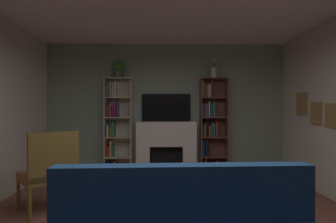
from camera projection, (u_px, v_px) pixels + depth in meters
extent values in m
cube|color=gray|center=(166.00, 110.00, 5.99)|extent=(5.17, 0.06, 2.79)
cube|color=#A17C43|center=(333.00, 115.00, 4.23)|extent=(0.03, 0.41, 0.37)
cube|color=olive|center=(333.00, 115.00, 4.22)|extent=(0.01, 0.35, 0.31)
cube|color=#A17C43|center=(316.00, 113.00, 4.69)|extent=(0.03, 0.31, 0.37)
cube|color=#435B5A|center=(316.00, 113.00, 4.69)|extent=(0.01, 0.25, 0.31)
cube|color=#A17C43|center=(302.00, 104.00, 5.17)|extent=(0.03, 0.36, 0.41)
cube|color=#9C9D51|center=(301.00, 104.00, 5.17)|extent=(0.01, 0.30, 0.35)
cube|color=white|center=(143.00, 161.00, 5.83)|extent=(0.28, 0.26, 0.63)
cube|color=white|center=(189.00, 161.00, 5.85)|extent=(0.28, 0.26, 0.63)
cube|color=white|center=(166.00, 134.00, 5.84)|extent=(1.25, 0.26, 0.51)
cube|color=black|center=(166.00, 160.00, 5.93)|extent=(0.69, 0.08, 0.63)
cube|color=#5D504D|center=(166.00, 179.00, 5.56)|extent=(1.35, 0.30, 0.03)
cube|color=black|center=(166.00, 108.00, 5.93)|extent=(1.03, 0.06, 0.58)
cube|color=beige|center=(105.00, 127.00, 5.79)|extent=(0.02, 0.30, 2.05)
cube|color=beige|center=(132.00, 127.00, 5.80)|extent=(0.02, 0.30, 2.05)
cube|color=beige|center=(120.00, 127.00, 5.93)|extent=(0.56, 0.02, 2.05)
cube|color=beige|center=(119.00, 176.00, 5.80)|extent=(0.53, 0.30, 0.02)
cube|color=black|center=(107.00, 170.00, 5.82)|extent=(0.03, 0.21, 0.23)
cube|color=#1C4491|center=(110.00, 168.00, 5.83)|extent=(0.03, 0.19, 0.31)
cube|color=#3B644C|center=(111.00, 170.00, 5.81)|extent=(0.03, 0.23, 0.24)
cube|color=#2C6F54|center=(114.00, 169.00, 5.84)|extent=(0.03, 0.17, 0.27)
cube|color=olive|center=(115.00, 168.00, 5.81)|extent=(0.03, 0.22, 0.30)
cube|color=#A4241C|center=(117.00, 169.00, 5.83)|extent=(0.03, 0.20, 0.26)
cube|color=beige|center=(119.00, 157.00, 5.79)|extent=(0.53, 0.30, 0.02)
cube|color=#A33B1B|center=(107.00, 148.00, 5.83)|extent=(0.02, 0.18, 0.32)
cube|color=red|center=(109.00, 151.00, 5.82)|extent=(0.04, 0.19, 0.21)
cube|color=beige|center=(111.00, 149.00, 5.81)|extent=(0.03, 0.24, 0.33)
cube|color=#2B714A|center=(113.00, 151.00, 5.83)|extent=(0.03, 0.20, 0.23)
cube|color=beige|center=(119.00, 137.00, 5.79)|extent=(0.53, 0.30, 0.02)
cube|color=#1F5084|center=(107.00, 129.00, 5.81)|extent=(0.02, 0.21, 0.34)
cube|color=beige|center=(108.00, 131.00, 5.79)|extent=(0.03, 0.25, 0.24)
cube|color=#9F8B3B|center=(111.00, 132.00, 5.83)|extent=(0.04, 0.18, 0.21)
cube|color=#376D51|center=(114.00, 129.00, 5.80)|extent=(0.04, 0.25, 0.31)
cube|color=beige|center=(119.00, 117.00, 5.79)|extent=(0.53, 0.30, 0.02)
cube|color=#543F70|center=(107.00, 109.00, 5.82)|extent=(0.02, 0.19, 0.34)
cube|color=#BA3924|center=(109.00, 112.00, 5.81)|extent=(0.02, 0.22, 0.22)
cube|color=#8C5E3D|center=(111.00, 111.00, 5.82)|extent=(0.03, 0.20, 0.23)
cube|color=#B51F37|center=(113.00, 111.00, 5.81)|extent=(0.03, 0.22, 0.24)
cube|color=#512C75|center=(116.00, 109.00, 5.82)|extent=(0.04, 0.20, 0.32)
cube|color=#5C3D78|center=(118.00, 110.00, 5.81)|extent=(0.02, 0.22, 0.30)
cube|color=beige|center=(119.00, 98.00, 5.79)|extent=(0.53, 0.30, 0.02)
cube|color=brown|center=(107.00, 92.00, 5.80)|extent=(0.03, 0.23, 0.24)
cube|color=#327E4A|center=(109.00, 92.00, 5.80)|extent=(0.03, 0.23, 0.24)
cube|color=beige|center=(111.00, 90.00, 5.80)|extent=(0.02, 0.23, 0.33)
cube|color=beige|center=(113.00, 90.00, 5.82)|extent=(0.03, 0.20, 0.30)
cube|color=beige|center=(116.00, 89.00, 5.84)|extent=(0.04, 0.17, 0.34)
cube|color=beige|center=(119.00, 78.00, 5.79)|extent=(0.53, 0.30, 0.02)
cube|color=brown|center=(201.00, 127.00, 5.84)|extent=(0.02, 0.29, 2.05)
cube|color=brown|center=(227.00, 127.00, 5.85)|extent=(0.02, 0.29, 2.05)
cube|color=brown|center=(212.00, 127.00, 5.97)|extent=(0.56, 0.02, 2.05)
cube|color=brown|center=(214.00, 176.00, 5.84)|extent=(0.53, 0.29, 0.02)
cube|color=#271229|center=(202.00, 168.00, 5.87)|extent=(0.04, 0.18, 0.30)
cube|color=#AE2D21|center=(205.00, 167.00, 5.87)|extent=(0.04, 0.20, 0.35)
cube|color=#314A86|center=(208.00, 170.00, 5.85)|extent=(0.04, 0.24, 0.21)
cube|color=#A82224|center=(210.00, 169.00, 5.85)|extent=(0.03, 0.22, 0.27)
cube|color=#5E2A73|center=(212.00, 168.00, 5.86)|extent=(0.02, 0.21, 0.29)
cube|color=#56277C|center=(215.00, 169.00, 5.86)|extent=(0.04, 0.21, 0.23)
cube|color=brown|center=(217.00, 168.00, 5.86)|extent=(0.03, 0.22, 0.31)
cube|color=brown|center=(214.00, 157.00, 5.84)|extent=(0.53, 0.29, 0.02)
cube|color=#554167|center=(202.00, 148.00, 5.88)|extent=(0.02, 0.16, 0.31)
cube|color=navy|center=(203.00, 148.00, 5.88)|extent=(0.03, 0.17, 0.34)
cube|color=black|center=(206.00, 148.00, 5.86)|extent=(0.04, 0.21, 0.34)
cube|color=black|center=(208.00, 151.00, 5.87)|extent=(0.03, 0.19, 0.22)
cube|color=brown|center=(214.00, 137.00, 5.84)|extent=(0.53, 0.29, 0.02)
cube|color=#602F78|center=(202.00, 130.00, 5.87)|extent=(0.04, 0.17, 0.27)
cube|color=olive|center=(204.00, 130.00, 5.85)|extent=(0.02, 0.23, 0.26)
cube|color=black|center=(206.00, 129.00, 5.88)|extent=(0.04, 0.16, 0.33)
cube|color=brown|center=(209.00, 131.00, 5.85)|extent=(0.04, 0.22, 0.22)
cube|color=#35507D|center=(212.00, 130.00, 5.86)|extent=(0.04, 0.20, 0.29)
cube|color=#1F8054|center=(214.00, 130.00, 5.87)|extent=(0.03, 0.19, 0.28)
cube|color=#B33B2F|center=(216.00, 129.00, 5.86)|extent=(0.03, 0.22, 0.32)
cube|color=brown|center=(214.00, 117.00, 5.84)|extent=(0.53, 0.29, 0.02)
cube|color=navy|center=(202.00, 111.00, 5.85)|extent=(0.03, 0.22, 0.26)
cube|color=navy|center=(204.00, 111.00, 5.87)|extent=(0.04, 0.18, 0.27)
cube|color=#B03B26|center=(207.00, 111.00, 5.87)|extent=(0.04, 0.19, 0.27)
cube|color=beige|center=(209.00, 109.00, 5.87)|extent=(0.02, 0.19, 0.32)
cube|color=#174D8E|center=(211.00, 111.00, 5.86)|extent=(0.04, 0.20, 0.26)
cube|color=#3D6451|center=(213.00, 109.00, 5.87)|extent=(0.04, 0.18, 0.32)
cube|color=brown|center=(214.00, 98.00, 5.84)|extent=(0.53, 0.29, 0.02)
cube|color=#8F5C33|center=(202.00, 89.00, 5.86)|extent=(0.04, 0.20, 0.34)
cube|color=brown|center=(205.00, 91.00, 5.87)|extent=(0.03, 0.18, 0.29)
cube|color=#2E7043|center=(207.00, 91.00, 5.85)|extent=(0.03, 0.23, 0.27)
cube|color=beige|center=(209.00, 91.00, 5.87)|extent=(0.04, 0.19, 0.27)
cube|color=#AA3A2D|center=(211.00, 89.00, 5.88)|extent=(0.03, 0.17, 0.34)
cube|color=brown|center=(214.00, 79.00, 5.84)|extent=(0.53, 0.29, 0.02)
cylinder|color=#555250|center=(119.00, 75.00, 5.79)|extent=(0.19, 0.19, 0.13)
sphere|color=#3E762B|center=(119.00, 67.00, 5.79)|extent=(0.26, 0.26, 0.26)
cylinder|color=beige|center=(214.00, 73.00, 5.83)|extent=(0.12, 0.12, 0.22)
cylinder|color=#4C7F3F|center=(214.00, 64.00, 5.82)|extent=(0.01, 0.01, 0.15)
sphere|color=silver|center=(214.00, 61.00, 5.82)|extent=(0.05, 0.05, 0.05)
cylinder|color=#4C7F3F|center=(215.00, 64.00, 5.82)|extent=(0.01, 0.01, 0.17)
sphere|color=silver|center=(215.00, 60.00, 5.82)|extent=(0.04, 0.04, 0.04)
cylinder|color=#4C7F3F|center=(214.00, 65.00, 5.83)|extent=(0.01, 0.01, 0.12)
sphere|color=silver|center=(214.00, 62.00, 5.83)|extent=(0.04, 0.04, 0.04)
cube|color=#265594|center=(183.00, 203.00, 1.95)|extent=(1.82, 0.23, 0.53)
cylinder|color=brown|center=(30.00, 203.00, 3.44)|extent=(0.04, 0.04, 0.46)
cylinder|color=brown|center=(77.00, 194.00, 3.84)|extent=(0.04, 0.04, 0.46)
cylinder|color=brown|center=(18.00, 194.00, 3.83)|extent=(0.04, 0.04, 0.46)
cylinder|color=brown|center=(62.00, 186.00, 4.24)|extent=(0.04, 0.04, 0.46)
cube|color=#AB6949|center=(47.00, 174.00, 3.84)|extent=(0.86, 0.86, 0.08)
cube|color=brown|center=(47.00, 179.00, 3.84)|extent=(0.86, 0.86, 0.04)
cube|color=brown|center=(54.00, 156.00, 3.65)|extent=(0.53, 0.47, 0.64)
cube|color=brown|center=(180.00, 217.00, 2.48)|extent=(0.83, 0.42, 0.04)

